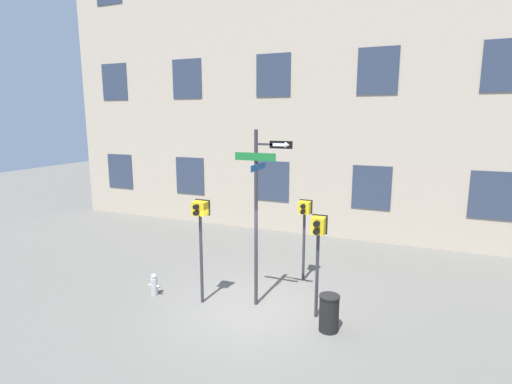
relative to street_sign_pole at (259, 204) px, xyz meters
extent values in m
plane|color=#595651|center=(-0.06, -0.38, -2.67)|extent=(60.00, 60.00, 0.00)
cube|color=tan|center=(-0.06, 6.87, 3.72)|extent=(24.00, 0.60, 12.79)
cube|color=#2D384C|center=(-10.06, 6.55, -0.54)|extent=(1.45, 0.03, 1.66)
cube|color=#2D384C|center=(-6.06, 6.55, -0.54)|extent=(1.45, 0.03, 1.66)
cube|color=#2D384C|center=(-2.06, 6.55, -0.54)|extent=(1.45, 0.03, 1.66)
cube|color=#2D384C|center=(1.94, 6.55, -0.54)|extent=(1.45, 0.03, 1.66)
cube|color=#2D384C|center=(5.94, 6.55, -0.54)|extent=(1.45, 0.03, 1.66)
cube|color=#2D384C|center=(-10.06, 6.55, 3.72)|extent=(1.45, 0.03, 1.66)
cube|color=#2D384C|center=(-6.06, 6.55, 3.72)|extent=(1.45, 0.03, 1.66)
cube|color=#2D384C|center=(-2.06, 6.55, 3.72)|extent=(1.45, 0.03, 1.66)
cube|color=#2D384C|center=(1.94, 6.55, 3.72)|extent=(1.45, 0.03, 1.66)
cube|color=#2D384C|center=(5.94, 6.55, 3.72)|extent=(1.45, 0.03, 1.66)
cylinder|color=#2D2D33|center=(-0.07, 0.01, -0.43)|extent=(0.09, 0.09, 4.48)
cube|color=#2D2D33|center=(0.24, 0.01, 1.46)|extent=(0.64, 0.05, 0.05)
cube|color=#196B2D|center=(-0.07, -0.05, 1.16)|extent=(1.05, 0.02, 0.19)
cube|color=#14478C|center=(-0.01, 0.01, 0.91)|extent=(0.02, 0.90, 0.15)
cube|color=black|center=(0.56, -0.01, 1.46)|extent=(0.56, 0.02, 0.18)
cube|color=white|center=(0.52, -0.02, 1.46)|extent=(0.32, 0.01, 0.07)
cone|color=white|center=(0.72, -0.02, 1.46)|extent=(0.10, 0.14, 0.14)
cylinder|color=#2D2D33|center=(-1.42, -0.42, -1.49)|extent=(0.08, 0.08, 2.35)
cube|color=gold|center=(-1.42, -0.42, -0.15)|extent=(0.36, 0.26, 0.34)
cube|color=black|center=(-1.42, -0.28, -0.15)|extent=(0.42, 0.02, 0.40)
cylinder|color=black|center=(-1.42, -0.61, -0.07)|extent=(0.12, 0.12, 0.12)
cylinder|color=black|center=(-1.42, -0.61, -0.22)|extent=(0.12, 0.12, 0.12)
cylinder|color=silver|center=(-1.42, -0.56, -0.07)|extent=(0.10, 0.01, 0.10)
cylinder|color=#2D2D33|center=(1.52, -0.03, -1.63)|extent=(0.08, 0.08, 2.09)
cube|color=gold|center=(1.52, -0.03, -0.38)|extent=(0.30, 0.26, 0.40)
cube|color=black|center=(1.52, 0.11, -0.38)|extent=(0.36, 0.02, 0.46)
cylinder|color=black|center=(1.52, -0.22, -0.29)|extent=(0.14, 0.12, 0.14)
cylinder|color=black|center=(1.52, -0.22, -0.47)|extent=(0.14, 0.12, 0.14)
cylinder|color=#EA4C14|center=(1.52, -0.16, -0.29)|extent=(0.11, 0.01, 0.11)
cylinder|color=#2D2D33|center=(0.62, 1.97, -1.65)|extent=(0.08, 0.08, 2.03)
cube|color=gold|center=(0.62, 1.97, -0.46)|extent=(0.32, 0.26, 0.35)
cube|color=black|center=(0.62, 2.11, -0.46)|extent=(0.38, 0.02, 0.41)
cylinder|color=black|center=(0.62, 1.78, -0.38)|extent=(0.12, 0.12, 0.12)
cylinder|color=black|center=(0.62, 1.78, -0.54)|extent=(0.12, 0.12, 0.12)
cylinder|color=silver|center=(0.62, 1.84, -0.38)|extent=(0.10, 0.01, 0.10)
cylinder|color=#A5A5A8|center=(-2.83, -0.56, -2.43)|extent=(0.18, 0.18, 0.48)
sphere|color=#A5A5A8|center=(-2.83, -0.56, -2.14)|extent=(0.16, 0.16, 0.16)
cylinder|color=#A5A5A8|center=(-2.96, -0.56, -2.40)|extent=(0.08, 0.06, 0.06)
cylinder|color=#A5A5A8|center=(-2.70, -0.56, -2.40)|extent=(0.08, 0.06, 0.06)
cylinder|color=black|center=(1.94, -0.55, -2.27)|extent=(0.44, 0.44, 0.81)
cylinder|color=black|center=(1.94, -0.55, -1.84)|extent=(0.47, 0.47, 0.04)
camera|label=1|loc=(3.63, -8.86, 2.11)|focal=28.00mm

